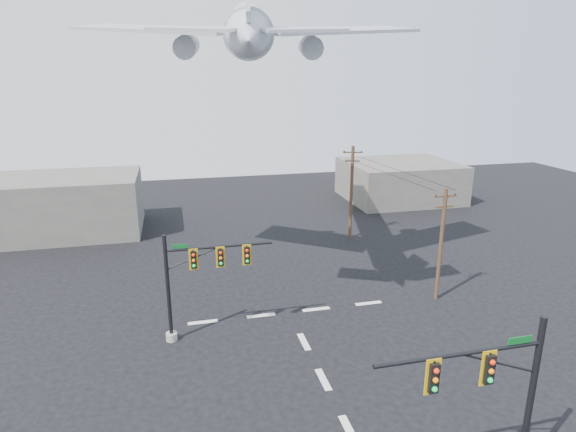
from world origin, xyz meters
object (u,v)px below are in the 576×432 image
object	(u,v)px
utility_pole_a	(441,243)
airliner	(249,26)
utility_pole_b	(351,191)
signal_mast_near	(499,403)
signal_mast_far	(195,280)

from	to	relation	value
utility_pole_a	airliner	bearing A→B (deg)	148.48
utility_pole_a	utility_pole_b	distance (m)	14.83
signal_mast_near	utility_pole_b	world-z (taller)	utility_pole_b
signal_mast_near	airliner	size ratio (longest dim) A/B	0.28
utility_pole_b	airliner	xyz separation A→B (m)	(-11.17, -7.11, 14.54)
utility_pole_a	airliner	size ratio (longest dim) A/B	0.32
signal_mast_near	utility_pole_a	xyz separation A→B (m)	(6.88, 15.93, 0.42)
airliner	utility_pole_a	bearing A→B (deg)	-112.38
utility_pole_b	signal_mast_near	bearing A→B (deg)	-83.82
utility_pole_b	airliner	distance (m)	19.67
utility_pole_a	utility_pole_b	world-z (taller)	utility_pole_b
signal_mast_near	signal_mast_far	world-z (taller)	signal_mast_near
utility_pole_b	airliner	world-z (taller)	airliner
airliner	signal_mast_near	bearing A→B (deg)	-157.50
signal_mast_far	utility_pole_b	world-z (taller)	utility_pole_b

